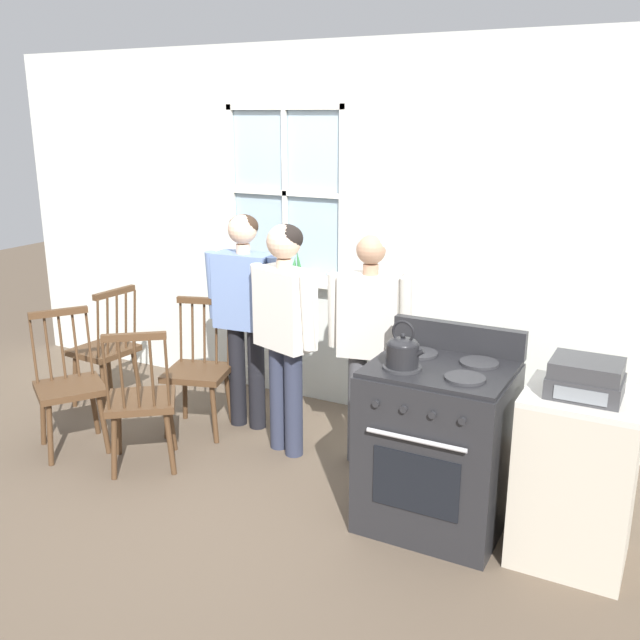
# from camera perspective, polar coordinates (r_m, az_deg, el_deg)

# --- Properties ---
(ground_plane) EXTENTS (16.00, 16.00, 0.00)m
(ground_plane) POSITION_cam_1_polar(r_m,az_deg,el_deg) (4.56, -5.49, -12.76)
(ground_plane) COLOR brown
(wall_back) EXTENTS (6.40, 0.16, 2.70)m
(wall_back) POSITION_cam_1_polar(r_m,az_deg,el_deg) (5.27, 2.81, 6.71)
(wall_back) COLOR silver
(wall_back) RESTS_ON ground_plane
(chair_by_window) EXTENTS (0.43, 0.45, 0.95)m
(chair_by_window) POSITION_cam_1_polar(r_m,az_deg,el_deg) (5.74, -16.76, -2.37)
(chair_by_window) COLOR #4C331E
(chair_by_window) RESTS_ON ground_plane
(chair_near_wall) EXTENTS (0.58, 0.57, 0.95)m
(chair_near_wall) POSITION_cam_1_polar(r_m,az_deg,el_deg) (4.68, -14.12, -6.42)
(chair_near_wall) COLOR #4C331E
(chair_near_wall) RESTS_ON ground_plane
(chair_center_cluster) EXTENTS (0.52, 0.50, 0.95)m
(chair_center_cluster) POSITION_cam_1_polar(r_m,az_deg,el_deg) (5.13, -9.69, -4.09)
(chair_center_cluster) COLOR #4C331E
(chair_center_cluster) RESTS_ON ground_plane
(chair_near_stove) EXTENTS (0.57, 0.57, 0.95)m
(chair_near_stove) POSITION_cam_1_polar(r_m,az_deg,el_deg) (5.07, -19.43, -5.09)
(chair_near_stove) COLOR #4C331E
(chair_near_stove) RESTS_ON ground_plane
(person_elderly_left) EXTENTS (0.57, 0.24, 1.54)m
(person_elderly_left) POSITION_cam_1_polar(r_m,az_deg,el_deg) (5.00, -6.05, 1.47)
(person_elderly_left) COLOR black
(person_elderly_left) RESTS_ON ground_plane
(person_teen_center) EXTENTS (0.56, 0.32, 1.54)m
(person_teen_center) POSITION_cam_1_polar(r_m,az_deg,el_deg) (4.58, -2.83, 0.31)
(person_teen_center) COLOR #2D3347
(person_teen_center) RESTS_ON ground_plane
(person_adult_right) EXTENTS (0.54, 0.28, 1.50)m
(person_adult_right) POSITION_cam_1_polar(r_m,az_deg,el_deg) (4.46, 3.97, -0.92)
(person_adult_right) COLOR #4C4C51
(person_adult_right) RESTS_ON ground_plane
(stove) EXTENTS (0.75, 0.68, 1.08)m
(stove) POSITION_cam_1_polar(r_m,az_deg,el_deg) (3.98, 9.35, -9.79)
(stove) COLOR #232326
(stove) RESTS_ON ground_plane
(kettle) EXTENTS (0.21, 0.17, 0.25)m
(kettle) POSITION_cam_1_polar(r_m,az_deg,el_deg) (3.70, 6.63, -2.44)
(kettle) COLOR black
(kettle) RESTS_ON stove
(potted_plant) EXTENTS (0.13, 0.13, 0.24)m
(potted_plant) POSITION_cam_1_polar(r_m,az_deg,el_deg) (5.45, -1.94, 3.88)
(potted_plant) COLOR beige
(potted_plant) RESTS_ON wall_back
(side_counter) EXTENTS (0.55, 0.50, 0.90)m
(side_counter) POSITION_cam_1_polar(r_m,az_deg,el_deg) (3.86, 19.73, -11.81)
(side_counter) COLOR beige
(side_counter) RESTS_ON ground_plane
(stereo) EXTENTS (0.34, 0.29, 0.18)m
(stereo) POSITION_cam_1_polar(r_m,az_deg,el_deg) (3.63, 20.49, -4.41)
(stereo) COLOR #38383A
(stereo) RESTS_ON side_counter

